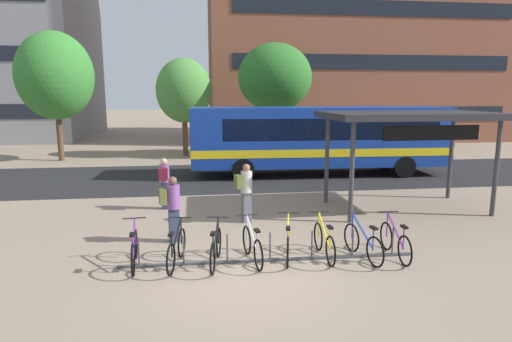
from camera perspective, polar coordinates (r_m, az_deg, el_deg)
The scene contains 20 objects.
ground at distance 9.43m, azimuth -1.30°, elevation -13.62°, with size 200.00×200.00×0.00m, color gray.
bus_lane_asphalt at distance 20.03m, azimuth -4.63°, elevation -0.76°, with size 80.00×7.20×0.01m, color #232326.
city_bus at distance 20.50m, azimuth 8.31°, elevation 4.42°, with size 12.09×2.91×3.20m.
bike_rack at distance 10.07m, azimuth 1.88°, elevation -11.45°, with size 6.87×0.15×0.70m.
parked_bicycle_purple_0 at distance 10.06m, azimuth -15.89°, elevation -10.09°, with size 0.52×1.72×0.99m.
parked_bicycle_black_1 at distance 9.89m, azimuth -10.54°, elevation -10.22°, with size 0.52×1.70×0.99m.
parked_bicycle_black_2 at distance 9.80m, azimuth -5.38°, elevation -10.29°, with size 0.52×1.71×0.99m.
parked_bicycle_silver_3 at distance 9.94m, azimuth -0.49°, elevation -9.95°, with size 0.52×1.71×0.99m.
parked_bicycle_yellow_4 at distance 10.13m, azimuth 4.28°, elevation -9.57°, with size 0.56×1.70×0.99m.
parked_bicycle_yellow_5 at distance 10.30m, azimuth 9.06°, elevation -9.34°, with size 0.52×1.72×0.99m.
parked_bicycle_blue_6 at distance 10.41m, azimuth 14.04°, elevation -9.30°, with size 0.52×1.70×0.99m.
parked_bicycle_purple_7 at distance 10.71m, azimuth 18.03°, elevation -8.95°, with size 0.52×1.72×0.99m.
transit_shelter at distance 14.82m, azimuth 19.81°, elevation 6.56°, with size 5.55×3.30×3.23m.
commuter_olive_pack_0 at distance 12.76m, azimuth -1.42°, elevation -2.38°, with size 0.59×0.45×1.78m.
commuter_olive_pack_1 at distance 11.27m, azimuth -11.11°, elevation -4.40°, with size 0.58×0.42×1.73m.
commuter_maroon_pack_2 at distance 14.54m, azimuth -12.10°, elevation -1.17°, with size 0.35×0.53×1.72m.
street_tree_0 at distance 26.66m, azimuth 2.53°, elevation 12.32°, with size 4.48×4.48×6.85m.
street_tree_1 at distance 27.07m, azimuth -25.19°, elevation 11.38°, with size 4.20×4.20×7.26m.
street_tree_2 at distance 27.00m, azimuth -9.59°, elevation 10.48°, with size 3.38×3.38×5.96m.
building_right_wing at distance 40.09m, azimuth 12.57°, elevation 21.04°, with size 24.20×11.69×22.98m.
Camera 1 is at (-0.89, -8.58, 3.81)m, focal length 30.05 mm.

